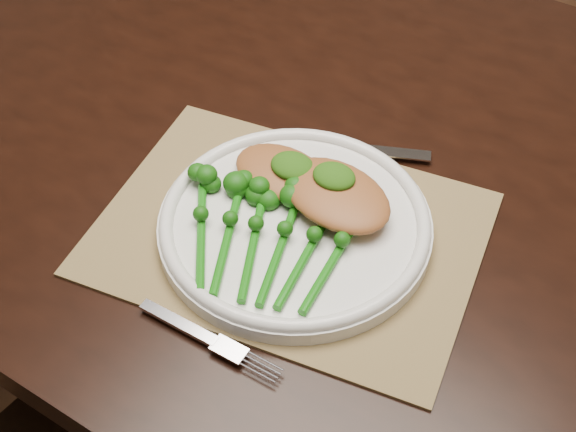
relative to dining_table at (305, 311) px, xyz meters
The scene contains 11 objects.
floor 0.38m from the dining_table, 27.77° to the left, with size 4.00×4.00×0.00m, color brown.
dining_table is the anchor object (origin of this frame).
placemat 0.41m from the dining_table, 66.90° to the right, with size 0.41×0.30×0.00m, color olive.
dinner_plate 0.43m from the dining_table, 64.77° to the right, with size 0.30×0.30×0.03m.
knife 0.38m from the dining_table, 16.84° to the right, with size 0.18×0.09×0.01m.
fork 0.50m from the dining_table, 74.80° to the right, with size 0.16×0.02×0.00m.
chicken_fillet_left 0.42m from the dining_table, 76.32° to the right, with size 0.11×0.08×0.02m, color #9E5D2E.
chicken_fillet_right 0.44m from the dining_table, 48.54° to the right, with size 0.13×0.09×0.03m, color #9E5D2E.
pesto_dollop_left 0.43m from the dining_table, 69.59° to the right, with size 0.05×0.04×0.02m, color #184009.
pesto_dollop_right 0.45m from the dining_table, 48.66° to the right, with size 0.05×0.04×0.02m, color #184009.
broccolini_bundle 0.45m from the dining_table, 71.43° to the right, with size 0.21×0.22×0.04m.
Camera 1 is at (0.31, -0.68, 1.41)m, focal length 50.00 mm.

